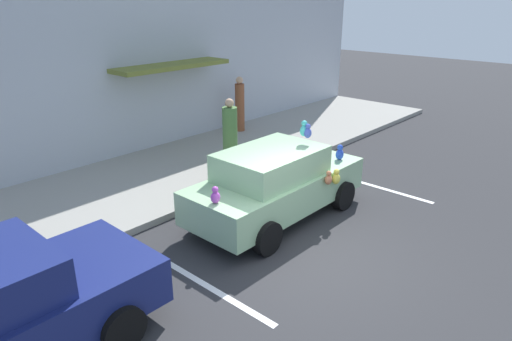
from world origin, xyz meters
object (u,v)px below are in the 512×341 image
Objects in this scene: teddy_bear_on_sidewalk at (221,167)px; pedestrian_near_shopfront at (230,136)px; pedestrian_walking_past at (240,105)px; plush_covered_car at (276,183)px.

pedestrian_near_shopfront is at bearing 32.93° from teddy_bear_on_sidewalk.
teddy_bear_on_sidewalk is at bearing -141.69° from pedestrian_walking_past.
pedestrian_walking_past is at bearing 39.90° from pedestrian_near_shopfront.
teddy_bear_on_sidewalk is (0.43, 2.09, -0.29)m from plush_covered_car.
teddy_bear_on_sidewalk is 1.14m from pedestrian_near_shopfront.
pedestrian_near_shopfront is at bearing -140.10° from pedestrian_walking_past.
teddy_bear_on_sidewalk is 0.42× the size of pedestrian_near_shopfront.
pedestrian_walking_past is at bearing 38.31° from teddy_bear_on_sidewalk.
plush_covered_car reaches higher than pedestrian_walking_past.
plush_covered_car is 5.35× the size of teddy_bear_on_sidewalk.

